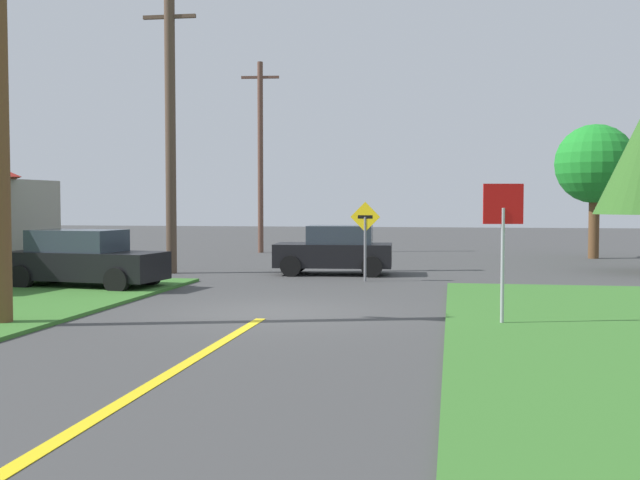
% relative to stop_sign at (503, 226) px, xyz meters
% --- Properties ---
extents(ground_plane, '(120.00, 120.00, 0.00)m').
position_rel_stop_sign_xyz_m(ground_plane, '(-4.76, 1.15, -1.92)').
color(ground_plane, '#3E3E3E').
extents(lane_stripe_center, '(0.20, 14.00, 0.01)m').
position_rel_stop_sign_xyz_m(lane_stripe_center, '(-4.76, -6.85, -1.91)').
color(lane_stripe_center, yellow).
rests_on(lane_stripe_center, ground).
extents(stop_sign, '(0.75, 0.18, 2.72)m').
position_rel_stop_sign_xyz_m(stop_sign, '(0.00, 0.00, 0.00)').
color(stop_sign, '#9EA0A8').
rests_on(stop_sign, ground).
extents(car_approaching_junction, '(3.94, 2.15, 1.62)m').
position_rel_stop_sign_xyz_m(car_approaching_junction, '(-4.75, 10.02, -1.12)').
color(car_approaching_junction, black).
rests_on(car_approaching_junction, ground).
extents(parked_car_near_building, '(4.52, 2.32, 1.62)m').
position_rel_stop_sign_xyz_m(parked_car_near_building, '(-10.97, 4.75, -1.12)').
color(parked_car_near_building, black).
rests_on(parked_car_near_building, ground).
extents(utility_pole_near, '(1.80, 0.37, 7.49)m').
position_rel_stop_sign_xyz_m(utility_pole_near, '(-9.40, -1.54, 1.91)').
color(utility_pole_near, brown).
rests_on(utility_pole_near, ground).
extents(utility_pole_mid, '(1.80, 0.35, 9.27)m').
position_rel_stop_sign_xyz_m(utility_pole_mid, '(-10.24, 9.51, 2.80)').
color(utility_pole_mid, brown).
rests_on(utility_pole_mid, ground).
extents(utility_pole_far, '(1.80, 0.30, 9.05)m').
position_rel_stop_sign_xyz_m(utility_pole_far, '(-9.98, 20.56, 2.76)').
color(utility_pole_far, brown).
rests_on(utility_pole_far, ground).
extents(direction_sign, '(0.90, 0.11, 2.40)m').
position_rel_stop_sign_xyz_m(direction_sign, '(-3.52, 7.97, -0.43)').
color(direction_sign, slate).
rests_on(direction_sign, ground).
extents(pine_tree_center, '(3.35, 3.35, 5.71)m').
position_rel_stop_sign_xyz_m(pine_tree_center, '(5.01, 19.15, 2.08)').
color(pine_tree_center, brown).
rests_on(pine_tree_center, ground).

